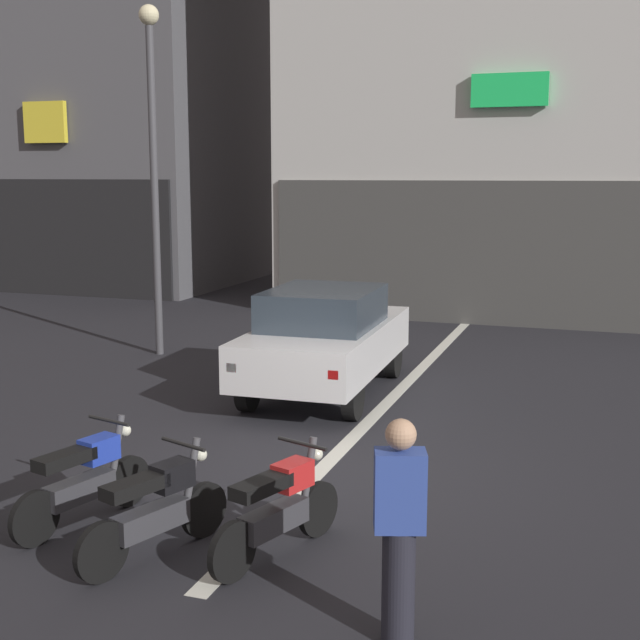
{
  "coord_description": "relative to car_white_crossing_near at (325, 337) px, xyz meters",
  "views": [
    {
      "loc": [
        2.98,
        -8.63,
        3.34
      ],
      "look_at": [
        -0.65,
        2.0,
        1.4
      ],
      "focal_mm": 47.56,
      "sensor_mm": 36.0,
      "label": 1
    }
  ],
  "objects": [
    {
      "name": "street_lamp",
      "position": [
        -3.87,
        1.75,
        2.98
      ],
      "size": [
        0.36,
        0.36,
        6.28
      ],
      "color": "#47474C",
      "rests_on": "ground"
    },
    {
      "name": "ground_plane",
      "position": [
        1.04,
        -3.4,
        -0.89
      ],
      "size": [
        120.0,
        120.0,
        0.0
      ],
      "primitive_type": "plane",
      "color": "#232328"
    },
    {
      "name": "car_white_crossing_near",
      "position": [
        0.0,
        0.0,
        0.0
      ],
      "size": [
        1.89,
        4.15,
        1.64
      ],
      "color": "black",
      "rests_on": "ground"
    },
    {
      "name": "lane_centre_line",
      "position": [
        1.04,
        2.6,
        -0.88
      ],
      "size": [
        0.2,
        18.0,
        0.01
      ],
      "primitive_type": "cube",
      "color": "silver",
      "rests_on": "ground"
    },
    {
      "name": "motorcycle_black_row_left_mid",
      "position": [
        0.4,
        -5.85,
        -0.43
      ],
      "size": [
        0.7,
        1.59,
        0.98
      ],
      "color": "black",
      "rests_on": "ground"
    },
    {
      "name": "motorcycle_blue_row_leftmost",
      "position": [
        -0.61,
        -5.44,
        -0.43
      ],
      "size": [
        0.61,
        1.63,
        0.98
      ],
      "color": "black",
      "rests_on": "ground"
    },
    {
      "name": "motorcycle_red_row_centre",
      "position": [
        1.41,
        -5.49,
        -0.43
      ],
      "size": [
        0.69,
        1.6,
        0.98
      ],
      "color": "black",
      "rests_on": "ground"
    },
    {
      "name": "person_by_motorcycles",
      "position": [
        2.73,
        -6.51,
        -0.03
      ],
      "size": [
        0.41,
        0.32,
        1.67
      ],
      "color": "#23232D",
      "rests_on": "ground"
    }
  ]
}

